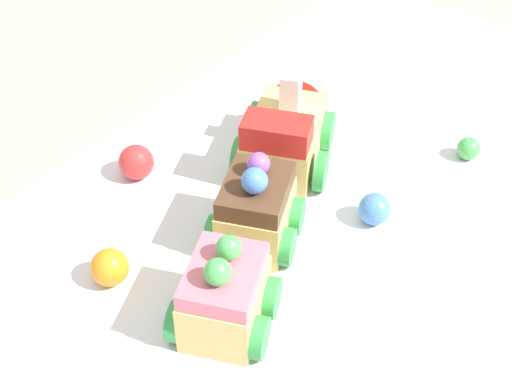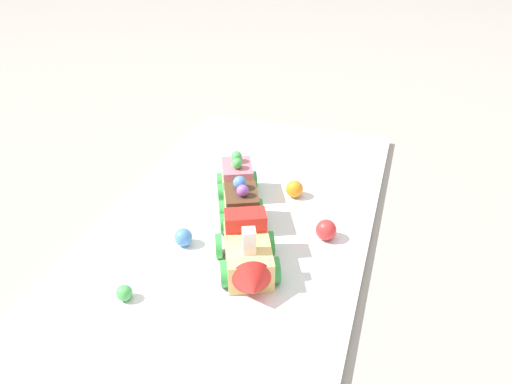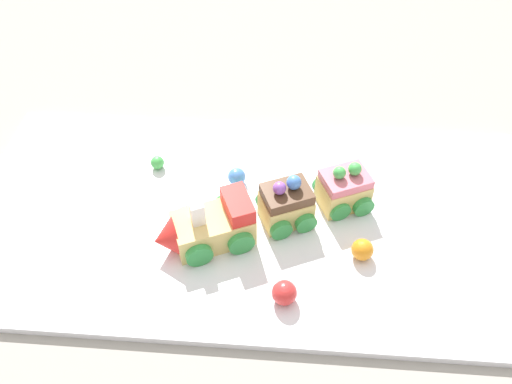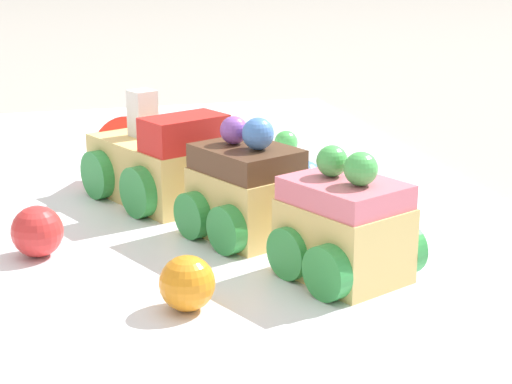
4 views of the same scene
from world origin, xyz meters
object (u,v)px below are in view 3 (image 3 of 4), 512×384
Objects in this scene: gumball_red at (284,293)px; gumball_green at (157,162)px; cake_train_locomotive at (206,228)px; cake_car_chocolate at (286,204)px; cake_car_strawberry at (344,189)px; gumball_orange at (362,250)px; gumball_blue at (237,177)px.

gumball_red reaches higher than gumball_green.
cake_train_locomotive reaches higher than gumball_green.
cake_car_chocolate is at bearing 156.39° from gumball_green.
cake_car_strawberry is (-0.08, -0.03, -0.00)m from cake_car_chocolate.
gumball_orange is (-0.30, 0.14, 0.00)m from gumball_green.
gumball_red is at bearing 41.10° from cake_car_strawberry.
cake_train_locomotive is 0.20m from cake_car_strawberry.
gumball_orange is (-0.10, -0.07, -0.00)m from gumball_red.
gumball_orange is at bearing 126.71° from cake_car_chocolate.
cake_car_strawberry reaches higher than gumball_blue.
gumball_blue is 0.92× the size of gumball_orange.
gumball_green is at bearing -47.30° from cake_car_chocolate.
cake_train_locomotive is 4.55× the size of gumball_red.
cake_car_strawberry is at bearing -180.00° from cake_train_locomotive.
gumball_red is 1.16× the size of gumball_blue.
gumball_orange reaches higher than gumball_green.
gumball_blue reaches higher than gumball_green.
gumball_red is 1.48× the size of gumball_green.
cake_train_locomotive is 4.87× the size of gumball_orange.
cake_car_strawberry is 2.84× the size of gumball_red.
gumball_blue is at bearing -34.01° from cake_car_strawberry.
cake_car_strawberry is at bearing -76.90° from gumball_orange.
cake_car_strawberry is 3.04× the size of gumball_orange.
cake_train_locomotive is 1.60× the size of cake_car_chocolate.
gumball_green is (0.20, -0.21, -0.00)m from gumball_red.
cake_car_strawberry is 0.28m from gumball_green.
cake_train_locomotive is at bearing -38.35° from gumball_red.
cake_car_chocolate is at bearing 139.72° from gumball_blue.
gumball_orange is at bearing 79.42° from cake_car_strawberry.
cake_car_chocolate is at bearing -29.60° from gumball_orange.
gumball_blue is at bearing -68.21° from gumball_red.
cake_car_strawberry is at bearing 169.67° from gumball_blue.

